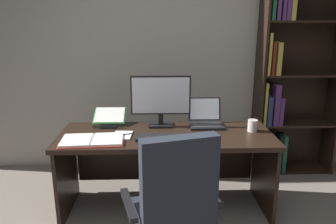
{
  "coord_description": "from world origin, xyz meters",
  "views": [
    {
      "loc": [
        -0.1,
        -1.53,
        1.66
      ],
      "look_at": [
        -0.02,
        1.07,
        0.94
      ],
      "focal_mm": 34.77,
      "sensor_mm": 36.0,
      "label": 1
    }
  ],
  "objects_px": {
    "monitor": "(161,100)",
    "pen": "(125,134)",
    "coffee_mug": "(253,126)",
    "notepad": "(123,135)",
    "office_chair": "(174,215)",
    "open_binder": "(92,140)",
    "computer_mouse": "(198,136)",
    "desk": "(166,151)",
    "bookshelf": "(288,81)",
    "reading_stand_with_book": "(110,117)",
    "laptop": "(206,120)",
    "keyboard": "(161,137)"
  },
  "relations": [
    {
      "from": "office_chair",
      "to": "reading_stand_with_book",
      "type": "height_order",
      "value": "office_chair"
    },
    {
      "from": "bookshelf",
      "to": "coffee_mug",
      "type": "distance_m",
      "value": 0.99
    },
    {
      "from": "open_binder",
      "to": "coffee_mug",
      "type": "distance_m",
      "value": 1.38
    },
    {
      "from": "office_chair",
      "to": "keyboard",
      "type": "xyz_separation_m",
      "value": [
        -0.07,
        0.65,
        0.31
      ]
    },
    {
      "from": "office_chair",
      "to": "computer_mouse",
      "type": "xyz_separation_m",
      "value": [
        0.23,
        0.65,
        0.32
      ]
    },
    {
      "from": "office_chair",
      "to": "keyboard",
      "type": "height_order",
      "value": "office_chair"
    },
    {
      "from": "keyboard",
      "to": "office_chair",
      "type": "bearing_deg",
      "value": -83.83
    },
    {
      "from": "open_binder",
      "to": "pen",
      "type": "distance_m",
      "value": 0.28
    },
    {
      "from": "desk",
      "to": "reading_stand_with_book",
      "type": "relative_size",
      "value": 6.22
    },
    {
      "from": "desk",
      "to": "keyboard",
      "type": "xyz_separation_m",
      "value": [
        -0.04,
        -0.2,
        0.21
      ]
    },
    {
      "from": "keyboard",
      "to": "open_binder",
      "type": "height_order",
      "value": "same"
    },
    {
      "from": "laptop",
      "to": "pen",
      "type": "bearing_deg",
      "value": -159.26
    },
    {
      "from": "computer_mouse",
      "to": "coffee_mug",
      "type": "bearing_deg",
      "value": 17.53
    },
    {
      "from": "computer_mouse",
      "to": "coffee_mug",
      "type": "xyz_separation_m",
      "value": [
        0.5,
        0.16,
        0.03
      ]
    },
    {
      "from": "monitor",
      "to": "notepad",
      "type": "distance_m",
      "value": 0.49
    },
    {
      "from": "bookshelf",
      "to": "notepad",
      "type": "relative_size",
      "value": 10.57
    },
    {
      "from": "office_chair",
      "to": "open_binder",
      "type": "bearing_deg",
      "value": 121.18
    },
    {
      "from": "laptop",
      "to": "open_binder",
      "type": "bearing_deg",
      "value": -157.64
    },
    {
      "from": "laptop",
      "to": "computer_mouse",
      "type": "height_order",
      "value": "laptop"
    },
    {
      "from": "office_chair",
      "to": "laptop",
      "type": "xyz_separation_m",
      "value": [
        0.35,
        1.0,
        0.35
      ]
    },
    {
      "from": "monitor",
      "to": "pen",
      "type": "distance_m",
      "value": 0.47
    },
    {
      "from": "laptop",
      "to": "desk",
      "type": "bearing_deg",
      "value": -157.91
    },
    {
      "from": "desk",
      "to": "pen",
      "type": "height_order",
      "value": "pen"
    },
    {
      "from": "laptop",
      "to": "coffee_mug",
      "type": "bearing_deg",
      "value": -26.62
    },
    {
      "from": "keyboard",
      "to": "reading_stand_with_book",
      "type": "distance_m",
      "value": 0.63
    },
    {
      "from": "monitor",
      "to": "computer_mouse",
      "type": "height_order",
      "value": "monitor"
    },
    {
      "from": "notepad",
      "to": "coffee_mug",
      "type": "relative_size",
      "value": 2.0
    },
    {
      "from": "pen",
      "to": "coffee_mug",
      "type": "bearing_deg",
      "value": 4.24
    },
    {
      "from": "reading_stand_with_book",
      "to": "coffee_mug",
      "type": "distance_m",
      "value": 1.31
    },
    {
      "from": "office_chair",
      "to": "reading_stand_with_book",
      "type": "xyz_separation_m",
      "value": [
        -0.55,
        1.06,
        0.37
      ]
    },
    {
      "from": "monitor",
      "to": "coffee_mug",
      "type": "relative_size",
      "value": 5.2
    },
    {
      "from": "monitor",
      "to": "reading_stand_with_book",
      "type": "distance_m",
      "value": 0.51
    },
    {
      "from": "laptop",
      "to": "pen",
      "type": "height_order",
      "value": "laptop"
    },
    {
      "from": "office_chair",
      "to": "open_binder",
      "type": "xyz_separation_m",
      "value": [
        -0.63,
        0.6,
        0.31
      ]
    },
    {
      "from": "notepad",
      "to": "office_chair",
      "type": "bearing_deg",
      "value": -61.32
    },
    {
      "from": "bookshelf",
      "to": "laptop",
      "type": "distance_m",
      "value": 1.15
    },
    {
      "from": "desk",
      "to": "monitor",
      "type": "height_order",
      "value": "monitor"
    },
    {
      "from": "coffee_mug",
      "to": "monitor",
      "type": "bearing_deg",
      "value": 166.85
    },
    {
      "from": "bookshelf",
      "to": "pen",
      "type": "distance_m",
      "value": 1.91
    },
    {
      "from": "laptop",
      "to": "keyboard",
      "type": "bearing_deg",
      "value": -139.97
    },
    {
      "from": "monitor",
      "to": "pen",
      "type": "bearing_deg",
      "value": -138.75
    },
    {
      "from": "desk",
      "to": "open_binder",
      "type": "xyz_separation_m",
      "value": [
        -0.6,
        -0.25,
        0.21
      ]
    },
    {
      "from": "desk",
      "to": "laptop",
      "type": "xyz_separation_m",
      "value": [
        0.37,
        0.15,
        0.24
      ]
    },
    {
      "from": "reading_stand_with_book",
      "to": "notepad",
      "type": "distance_m",
      "value": 0.37
    },
    {
      "from": "desk",
      "to": "bookshelf",
      "type": "distance_m",
      "value": 1.6
    },
    {
      "from": "office_chair",
      "to": "open_binder",
      "type": "relative_size",
      "value": 1.96
    },
    {
      "from": "office_chair",
      "to": "monitor",
      "type": "xyz_separation_m",
      "value": [
        -0.07,
        1.0,
        0.54
      ]
    },
    {
      "from": "notepad",
      "to": "coffee_mug",
      "type": "bearing_deg",
      "value": 4.16
    },
    {
      "from": "office_chair",
      "to": "computer_mouse",
      "type": "bearing_deg",
      "value": 55.53
    },
    {
      "from": "office_chair",
      "to": "computer_mouse",
      "type": "relative_size",
      "value": 9.78
    }
  ]
}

